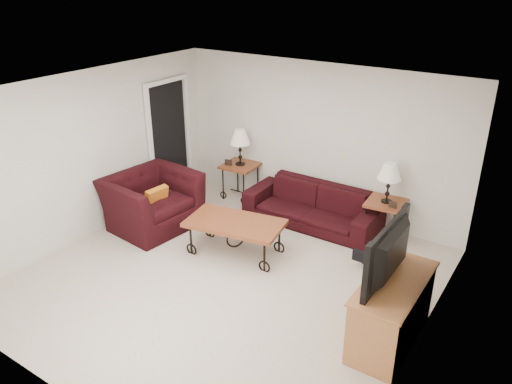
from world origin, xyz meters
TOP-DOWN VIEW (x-y plane):
  - ground at (0.00, 0.00)m, footprint 5.00×5.00m
  - wall_back at (0.00, 2.50)m, footprint 5.00×0.02m
  - wall_front at (0.00, -2.50)m, footprint 5.00×0.02m
  - wall_left at (-2.50, 0.00)m, footprint 0.02×5.00m
  - wall_right at (2.50, 0.00)m, footprint 0.02×5.00m
  - ceiling at (0.00, 0.00)m, footprint 5.00×5.00m
  - doorway at (-2.47, 1.65)m, footprint 0.08×0.94m
  - sofa at (0.20, 2.02)m, footprint 2.18×0.85m
  - side_table_left at (-1.33, 2.20)m, footprint 0.63×0.63m
  - side_table_right at (1.34, 2.20)m, footprint 0.61×0.61m
  - lamp_left at (-1.33, 2.20)m, footprint 0.39×0.39m
  - lamp_right at (1.34, 2.20)m, footprint 0.38×0.38m
  - photo_frame_left at (-1.48, 2.05)m, footprint 0.13×0.05m
  - photo_frame_right at (1.49, 2.05)m, footprint 0.12×0.03m
  - coffee_table at (-0.29, 0.59)m, footprint 1.47×0.97m
  - armchair at (-1.88, 0.55)m, footprint 1.29×1.44m
  - throw_pillow at (-1.73, 0.50)m, footprint 0.14×0.40m
  - tv_stand at (2.23, 0.02)m, footprint 0.53×1.28m
  - television at (2.21, 0.02)m, footprint 0.15×1.15m
  - backpack at (1.40, 1.33)m, footprint 0.41×0.34m

SIDE VIEW (x-z plane):
  - ground at x=0.00m, z-range 0.00..0.00m
  - backpack at x=1.40m, z-range 0.00..0.48m
  - coffee_table at x=-0.29m, z-range 0.00..0.51m
  - side_table_right at x=1.34m, z-range 0.00..0.61m
  - sofa at x=0.20m, z-range 0.00..0.64m
  - side_table_left at x=-1.33m, z-range 0.00..0.64m
  - tv_stand at x=2.23m, z-range 0.00..0.77m
  - armchair at x=-1.88m, z-range 0.00..0.86m
  - throw_pillow at x=-1.73m, z-range 0.33..0.71m
  - photo_frame_right at x=1.49m, z-range 0.61..0.71m
  - photo_frame_left at x=-1.48m, z-range 0.64..0.75m
  - lamp_right at x=1.34m, z-range 0.61..1.22m
  - lamp_left at x=-1.33m, z-range 0.64..1.28m
  - doorway at x=-2.47m, z-range 0.00..2.04m
  - television at x=2.21m, z-range 0.77..1.43m
  - wall_back at x=0.00m, z-range 0.00..2.50m
  - wall_front at x=0.00m, z-range 0.00..2.50m
  - wall_left at x=-2.50m, z-range 0.00..2.50m
  - wall_right at x=2.50m, z-range 0.00..2.50m
  - ceiling at x=0.00m, z-range 2.50..2.50m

